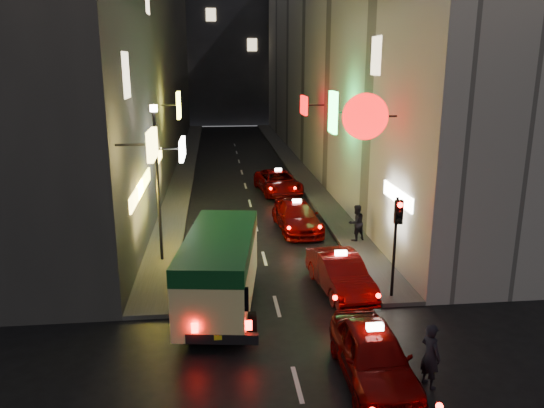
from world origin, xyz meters
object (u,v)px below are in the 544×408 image
object	(u,v)px
lamp_post	(157,174)
pedestrian_crossing	(431,351)
taxi_near	(374,351)
traffic_light	(397,227)
minibus	(220,263)

from	to	relation	value
lamp_post	pedestrian_crossing	bearing A→B (deg)	-51.38
pedestrian_crossing	lamp_post	xyz separation A→B (m)	(-7.50, 9.39, 2.76)
taxi_near	lamp_post	bearing A→B (deg)	124.37
traffic_light	lamp_post	size ratio (longest dim) A/B	0.56
taxi_near	traffic_light	world-z (taller)	traffic_light
minibus	traffic_light	world-z (taller)	traffic_light
pedestrian_crossing	traffic_light	size ratio (longest dim) A/B	0.55
traffic_light	taxi_near	bearing A→B (deg)	-114.56
taxi_near	pedestrian_crossing	xyz separation A→B (m)	(1.34, -0.39, 0.13)
pedestrian_crossing	lamp_post	size ratio (longest dim) A/B	0.31
minibus	traffic_light	distance (m)	5.97
pedestrian_crossing	lamp_post	distance (m)	12.33
traffic_light	lamp_post	xyz separation A→B (m)	(-8.20, 4.53, 1.04)
minibus	pedestrian_crossing	world-z (taller)	minibus
minibus	taxi_near	xyz separation A→B (m)	(3.83, -4.54, -0.79)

